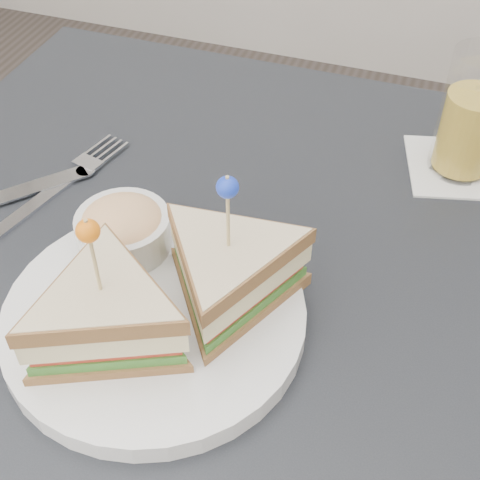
% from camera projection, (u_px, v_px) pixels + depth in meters
% --- Properties ---
extents(table, '(0.80, 0.80, 0.75)m').
position_uv_depth(table, '(227.00, 334.00, 0.67)').
color(table, black).
rests_on(table, ground).
extents(plate_meal, '(0.30, 0.28, 0.15)m').
position_uv_depth(plate_meal, '(161.00, 292.00, 0.55)').
color(plate_meal, silver).
rests_on(plate_meal, table).
extents(cutlery_fork, '(0.07, 0.21, 0.01)m').
position_uv_depth(cutlery_fork, '(61.00, 184.00, 0.71)').
color(cutlery_fork, silver).
rests_on(cutlery_fork, table).
extents(drink_set, '(0.13, 0.13, 0.14)m').
position_uv_depth(drink_set, '(472.00, 121.00, 0.70)').
color(drink_set, silver).
rests_on(drink_set, table).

